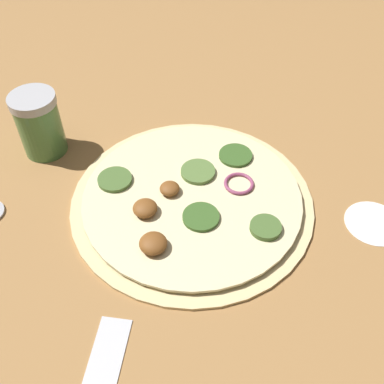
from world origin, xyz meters
TOP-DOWN VIEW (x-y plane):
  - ground_plane at (0.00, 0.00)m, footprint 3.00×3.00m
  - pizza at (0.00, 0.00)m, footprint 0.31×0.31m
  - spice_jar at (0.23, -0.06)m, footprint 0.06×0.06m
  - flour_patch at (-0.23, -0.01)m, footprint 0.07×0.07m

SIDE VIEW (x-z plane):
  - ground_plane at x=0.00m, z-range 0.00..0.00m
  - flour_patch at x=-0.23m, z-range 0.00..0.00m
  - pizza at x=0.00m, z-range -0.01..0.02m
  - spice_jar at x=0.23m, z-range 0.00..0.09m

